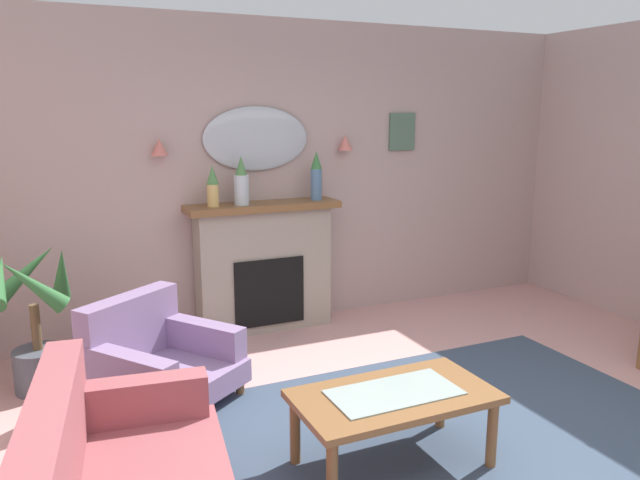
{
  "coord_description": "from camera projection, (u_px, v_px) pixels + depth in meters",
  "views": [
    {
      "loc": [
        -2.13,
        -2.51,
        1.95
      ],
      "look_at": [
        -0.31,
        1.51,
        1.02
      ],
      "focal_mm": 34.37,
      "sensor_mm": 36.0,
      "label": 1
    }
  ],
  "objects": [
    {
      "name": "mantel_vase_centre",
      "position": [
        316.0,
        176.0,
        5.49
      ],
      "size": [
        0.1,
        0.1,
        0.44
      ],
      "color": "#4C7093",
      "rests_on": "fireplace"
    },
    {
      "name": "fireplace",
      "position": [
        264.0,
        268.0,
        5.49
      ],
      "size": [
        1.36,
        0.36,
        1.16
      ],
      "color": "gray",
      "rests_on": "ground"
    },
    {
      "name": "wall_mirror",
      "position": [
        256.0,
        139.0,
        5.37
      ],
      "size": [
        0.96,
        0.06,
        0.56
      ],
      "primitive_type": "ellipsoid",
      "color": "#B2BCC6"
    },
    {
      "name": "mantel_vase_right",
      "position": [
        213.0,
        186.0,
        5.12
      ],
      "size": [
        0.1,
        0.1,
        0.35
      ],
      "color": "tan",
      "rests_on": "fireplace"
    },
    {
      "name": "potted_plant_tall_palm",
      "position": [
        36.0,
        326.0,
        4.28
      ],
      "size": [
        0.56,
        0.57,
        1.07
      ],
      "color": "#474C56",
      "rests_on": "ground"
    },
    {
      "name": "framed_picture",
      "position": [
        402.0,
        132.0,
        5.98
      ],
      "size": [
        0.28,
        0.03,
        0.36
      ],
      "primitive_type": "cube",
      "color": "#4C6B56"
    },
    {
      "name": "wall_back",
      "position": [
        295.0,
        174.0,
        5.68
      ],
      "size": [
        6.74,
        0.1,
        2.75
      ],
      "primitive_type": "cube",
      "color": "#B29993",
      "rests_on": "ground"
    },
    {
      "name": "coffee_table",
      "position": [
        394.0,
        402.0,
        3.36
      ],
      "size": [
        1.1,
        0.6,
        0.45
      ],
      "color": "brown",
      "rests_on": "ground"
    },
    {
      "name": "wall_sconce_left",
      "position": [
        159.0,
        147.0,
        5.0
      ],
      "size": [
        0.14,
        0.14,
        0.14
      ],
      "primitive_type": "cone",
      "color": "#D17066"
    },
    {
      "name": "patterned_rug",
      "position": [
        457.0,
        441.0,
        3.68
      ],
      "size": [
        3.2,
        2.4,
        0.01
      ],
      "primitive_type": "cube",
      "color": "#38475B",
      "rests_on": "ground"
    },
    {
      "name": "armchair_by_coffee_table",
      "position": [
        157.0,
        358.0,
        4.15
      ],
      "size": [
        1.13,
        1.13,
        0.71
      ],
      "color": "gray",
      "rests_on": "ground"
    },
    {
      "name": "wall_sconce_right",
      "position": [
        345.0,
        143.0,
        5.68
      ],
      "size": [
        0.14,
        0.14,
        0.14
      ],
      "primitive_type": "cone",
      "color": "#D17066"
    },
    {
      "name": "floor",
      "position": [
        478.0,
        467.0,
        3.51
      ],
      "size": [
        6.74,
        6.42,
        0.1
      ],
      "primitive_type": "cube",
      "color": "#C6938E",
      "rests_on": "ground"
    },
    {
      "name": "mantel_vase_left",
      "position": [
        241.0,
        183.0,
        5.22
      ],
      "size": [
        0.13,
        0.13,
        0.42
      ],
      "color": "silver",
      "rests_on": "fireplace"
    }
  ]
}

